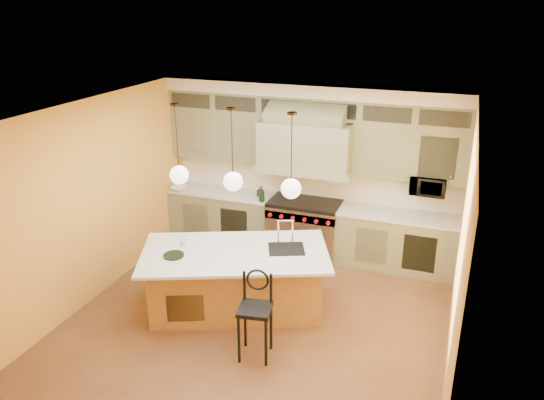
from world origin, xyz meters
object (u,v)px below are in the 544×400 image
at_px(range, 304,227).
at_px(microwave, 428,185).
at_px(kitchen_island, 236,279).
at_px(counter_stool, 256,310).

bearing_deg(range, microwave, 3.12).
xyz_separation_m(range, microwave, (1.95, 0.11, 0.96)).
distance_m(kitchen_island, microwave, 3.31).
relative_size(counter_stool, microwave, 2.07).
height_order(kitchen_island, microwave, microwave).
relative_size(kitchen_island, microwave, 5.29).
bearing_deg(counter_stool, kitchen_island, 116.70).
bearing_deg(range, counter_stool, -84.99).
relative_size(range, counter_stool, 1.07).
distance_m(counter_stool, microwave, 3.55).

